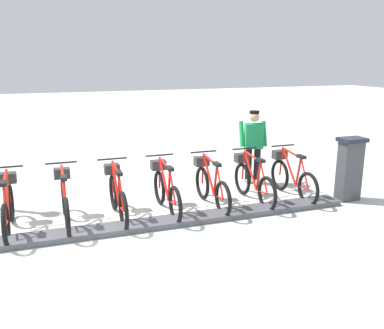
{
  "coord_description": "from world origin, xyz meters",
  "views": [
    {
      "loc": [
        -6.46,
        0.83,
        2.8
      ],
      "look_at": [
        0.5,
        -1.62,
        0.9
      ],
      "focal_mm": 38.89,
      "sensor_mm": 36.0,
      "label": 1
    }
  ],
  "objects_px": {
    "bike_docked_1": "(252,180)",
    "bike_docked_4": "(117,195)",
    "bike_docked_0": "(291,176)",
    "bike_docked_3": "(166,190)",
    "bike_docked_5": "(65,200)",
    "worker_near_rack": "(253,144)",
    "bike_docked_2": "(211,185)",
    "bike_docked_6": "(8,206)",
    "payment_kiosk": "(350,168)"
  },
  "relations": [
    {
      "from": "bike_docked_1",
      "to": "bike_docked_4",
      "type": "height_order",
      "value": "same"
    },
    {
      "from": "bike_docked_0",
      "to": "bike_docked_3",
      "type": "height_order",
      "value": "same"
    },
    {
      "from": "bike_docked_3",
      "to": "bike_docked_5",
      "type": "height_order",
      "value": "same"
    },
    {
      "from": "worker_near_rack",
      "to": "bike_docked_2",
      "type": "bearing_deg",
      "value": 127.19
    },
    {
      "from": "bike_docked_1",
      "to": "worker_near_rack",
      "type": "distance_m",
      "value": 1.36
    },
    {
      "from": "bike_docked_3",
      "to": "bike_docked_6",
      "type": "height_order",
      "value": "same"
    },
    {
      "from": "bike_docked_1",
      "to": "bike_docked_4",
      "type": "relative_size",
      "value": 1.0
    },
    {
      "from": "bike_docked_4",
      "to": "bike_docked_6",
      "type": "xyz_separation_m",
      "value": [
        0.0,
        1.8,
        0.0
      ]
    },
    {
      "from": "bike_docked_2",
      "to": "bike_docked_4",
      "type": "relative_size",
      "value": 1.0
    },
    {
      "from": "bike_docked_2",
      "to": "bike_docked_0",
      "type": "bearing_deg",
      "value": -90.0
    },
    {
      "from": "bike_docked_3",
      "to": "bike_docked_5",
      "type": "distance_m",
      "value": 1.8
    },
    {
      "from": "bike_docked_2",
      "to": "bike_docked_5",
      "type": "xyz_separation_m",
      "value": [
        0.0,
        2.7,
        0.0
      ]
    },
    {
      "from": "bike_docked_4",
      "to": "bike_docked_0",
      "type": "bearing_deg",
      "value": -90.0
    },
    {
      "from": "bike_docked_1",
      "to": "worker_near_rack",
      "type": "height_order",
      "value": "worker_near_rack"
    },
    {
      "from": "bike_docked_6",
      "to": "worker_near_rack",
      "type": "bearing_deg",
      "value": -77.47
    },
    {
      "from": "payment_kiosk",
      "to": "bike_docked_2",
      "type": "xyz_separation_m",
      "value": [
        0.57,
        2.76,
        -0.24
      ]
    },
    {
      "from": "bike_docked_5",
      "to": "bike_docked_4",
      "type": "bearing_deg",
      "value": -90.0
    },
    {
      "from": "bike_docked_1",
      "to": "bike_docked_3",
      "type": "distance_m",
      "value": 1.8
    },
    {
      "from": "bike_docked_2",
      "to": "bike_docked_5",
      "type": "height_order",
      "value": "same"
    },
    {
      "from": "worker_near_rack",
      "to": "payment_kiosk",
      "type": "bearing_deg",
      "value": -143.27
    },
    {
      "from": "bike_docked_3",
      "to": "bike_docked_6",
      "type": "xyz_separation_m",
      "value": [
        0.0,
        2.7,
        0.0
      ]
    },
    {
      "from": "bike_docked_5",
      "to": "worker_near_rack",
      "type": "bearing_deg",
      "value": -74.9
    },
    {
      "from": "bike_docked_3",
      "to": "bike_docked_6",
      "type": "distance_m",
      "value": 2.7
    },
    {
      "from": "worker_near_rack",
      "to": "bike_docked_0",
      "type": "bearing_deg",
      "value": -164.71
    },
    {
      "from": "payment_kiosk",
      "to": "bike_docked_1",
      "type": "relative_size",
      "value": 0.74
    },
    {
      "from": "payment_kiosk",
      "to": "bike_docked_3",
      "type": "height_order",
      "value": "payment_kiosk"
    },
    {
      "from": "bike_docked_2",
      "to": "bike_docked_3",
      "type": "height_order",
      "value": "same"
    },
    {
      "from": "payment_kiosk",
      "to": "bike_docked_2",
      "type": "relative_size",
      "value": 0.74
    },
    {
      "from": "payment_kiosk",
      "to": "bike_docked_3",
      "type": "relative_size",
      "value": 0.74
    },
    {
      "from": "payment_kiosk",
      "to": "worker_near_rack",
      "type": "height_order",
      "value": "worker_near_rack"
    },
    {
      "from": "bike_docked_6",
      "to": "bike_docked_2",
      "type": "bearing_deg",
      "value": -90.0
    },
    {
      "from": "bike_docked_1",
      "to": "bike_docked_3",
      "type": "bearing_deg",
      "value": 90.0
    },
    {
      "from": "bike_docked_0",
      "to": "bike_docked_4",
      "type": "distance_m",
      "value": 3.6
    },
    {
      "from": "bike_docked_3",
      "to": "bike_docked_4",
      "type": "distance_m",
      "value": 0.9
    },
    {
      "from": "payment_kiosk",
      "to": "bike_docked_0",
      "type": "height_order",
      "value": "payment_kiosk"
    },
    {
      "from": "bike_docked_2",
      "to": "worker_near_rack",
      "type": "bearing_deg",
      "value": -52.81
    },
    {
      "from": "payment_kiosk",
      "to": "bike_docked_1",
      "type": "distance_m",
      "value": 1.96
    },
    {
      "from": "bike_docked_1",
      "to": "bike_docked_4",
      "type": "xyz_separation_m",
      "value": [
        0.0,
        2.7,
        0.0
      ]
    },
    {
      "from": "bike_docked_0",
      "to": "payment_kiosk",
      "type": "bearing_deg",
      "value": -120.75
    },
    {
      "from": "bike_docked_0",
      "to": "bike_docked_4",
      "type": "xyz_separation_m",
      "value": [
        0.0,
        3.6,
        0.0
      ]
    },
    {
      "from": "bike_docked_3",
      "to": "worker_near_rack",
      "type": "height_order",
      "value": "worker_near_rack"
    },
    {
      "from": "bike_docked_6",
      "to": "bike_docked_1",
      "type": "bearing_deg",
      "value": -90.0
    },
    {
      "from": "bike_docked_6",
      "to": "payment_kiosk",
      "type": "bearing_deg",
      "value": -95.14
    },
    {
      "from": "payment_kiosk",
      "to": "bike_docked_6",
      "type": "height_order",
      "value": "payment_kiosk"
    },
    {
      "from": "bike_docked_5",
      "to": "bike_docked_6",
      "type": "height_order",
      "value": "same"
    },
    {
      "from": "bike_docked_1",
      "to": "bike_docked_6",
      "type": "relative_size",
      "value": 1.0
    },
    {
      "from": "bike_docked_0",
      "to": "bike_docked_3",
      "type": "bearing_deg",
      "value": 90.0
    },
    {
      "from": "bike_docked_2",
      "to": "bike_docked_3",
      "type": "distance_m",
      "value": 0.9
    },
    {
      "from": "worker_near_rack",
      "to": "bike_docked_5",
      "type": "bearing_deg",
      "value": 105.1
    },
    {
      "from": "bike_docked_3",
      "to": "bike_docked_6",
      "type": "relative_size",
      "value": 1.0
    }
  ]
}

